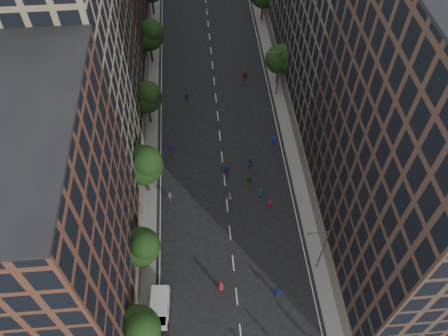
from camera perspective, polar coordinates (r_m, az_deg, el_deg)
name	(u,v)px	position (r m, az deg, el deg)	size (l,w,h in m)	color
ground	(218,118)	(73.48, -0.79, 6.53)	(240.00, 240.00, 0.00)	black
sidewalk_left	(147,92)	(79.31, -10.01, 9.79)	(4.00, 105.00, 0.15)	slate
sidewalk_right	(282,84)	(80.31, 7.53, 10.79)	(4.00, 105.00, 0.15)	slate
bldg_left_a	(43,232)	(46.21, -22.51, -7.68)	(14.00, 22.00, 30.00)	#583021
bldg_left_b	(71,60)	(60.53, -19.34, 13.17)	(14.00, 26.00, 34.00)	#847557
bldg_right_a	(420,155)	(48.71, 24.26, 1.50)	(14.00, 30.00, 36.00)	#463025
bldg_right_b	(345,10)	(69.82, 15.48, 19.21)	(14.00, 28.00, 33.00)	#5B534B
tree_left_0	(138,330)	(49.23, -11.19, -20.04)	(5.20, 5.20, 8.83)	black
tree_left_1	(142,246)	(53.62, -10.72, -9.99)	(4.80, 4.80, 8.21)	black
tree_left_2	(144,164)	(59.66, -10.41, 0.52)	(5.60, 5.60, 9.45)	black
tree_left_3	(147,96)	(69.73, -10.01, 9.20)	(5.00, 5.00, 8.58)	black
tree_left_4	(149,34)	(82.13, -9.72, 16.84)	(5.40, 5.40, 9.08)	black
tree_right_a	(281,58)	(76.99, 7.46, 14.08)	(5.00, 5.00, 8.39)	black
streetlamp_near	(321,248)	(54.28, 12.60, -10.19)	(2.64, 0.22, 9.06)	#595B60
streetlamp_far	(277,71)	(74.89, 7.00, 12.45)	(2.64, 0.22, 9.06)	#595B60
cargo_van	(160,307)	(54.70, -8.38, -17.52)	(2.53, 4.83, 2.49)	silver
skater_5	(277,292)	(55.79, 6.91, -15.80)	(1.46, 0.46, 1.57)	#122699
skater_6	(221,286)	(55.64, -0.40, -15.20)	(0.83, 0.54, 1.70)	#A91C23
skater_7	(270,205)	(61.65, 6.01, -4.77)	(0.68, 0.45, 1.86)	maroon
skater_8	(229,197)	(62.18, 0.70, -3.83)	(0.78, 0.61, 1.61)	#AEAEAA
skater_9	(170,197)	(62.60, -7.11, -3.76)	(1.13, 0.65, 1.74)	#393A3E
skater_10	(249,180)	(63.89, 3.32, -1.64)	(1.06, 0.44, 1.81)	#1F6928
skater_11	(226,170)	(65.04, 0.26, -0.30)	(1.52, 0.49, 1.64)	#13339B
skater_12	(261,193)	(62.88, 4.85, -3.25)	(0.75, 0.48, 1.52)	#1345A0
skater_13	(171,148)	(68.20, -6.98, 2.62)	(0.69, 0.46, 1.91)	#13249C
skater_14	(249,163)	(65.92, 3.34, 0.72)	(0.92, 0.72, 1.90)	#13489A
skater_15	(273,141)	(69.18, 6.47, 3.52)	(1.15, 0.66, 1.78)	#132A9D
skater_16	(187,97)	(76.24, -4.90, 9.19)	(0.95, 0.40, 1.62)	navy
skater_17	(245,76)	(80.20, 2.73, 11.92)	(1.63, 0.52, 1.76)	#A91C1E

